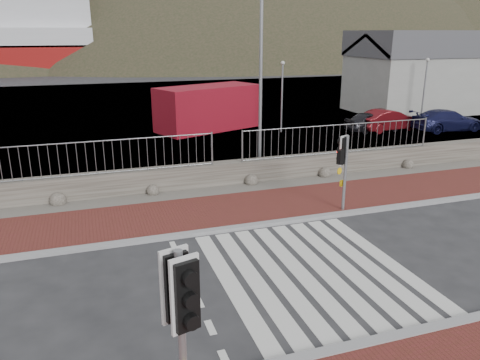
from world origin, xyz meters
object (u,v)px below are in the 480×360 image
object	(u,v)px
traffic_signal_near	(181,306)
car_c	(447,120)
streetlight	(264,69)
shipping_container	(208,108)
car_a	(373,121)
traffic_signal_far	(346,158)
car_b	(388,120)

from	to	relation	value
traffic_signal_near	car_c	world-z (taller)	traffic_signal_near
streetlight	traffic_signal_near	bearing A→B (deg)	-122.56
shipping_container	car_a	distance (m)	9.94
traffic_signal_far	shipping_container	size ratio (longest dim) A/B	0.41
traffic_signal_near	shipping_container	bearing A→B (deg)	58.62
traffic_signal_near	car_a	xyz separation A→B (m)	(15.31, 18.23, -1.54)
traffic_signal_near	streetlight	world-z (taller)	streetlight
car_b	car_c	size ratio (longest dim) A/B	0.88
streetlight	car_b	distance (m)	12.69
shipping_container	car_c	distance (m)	14.38
streetlight	car_c	world-z (taller)	streetlight
shipping_container	car_c	world-z (taller)	shipping_container
traffic_signal_far	shipping_container	world-z (taller)	shipping_container
traffic_signal_near	car_b	distance (m)	24.42
car_b	car_c	xyz separation A→B (m)	(3.29, -1.18, -0.00)
car_c	streetlight	bearing A→B (deg)	112.00
streetlight	car_b	size ratio (longest dim) A/B	1.97
traffic_signal_near	traffic_signal_far	world-z (taller)	traffic_signal_near
car_c	traffic_signal_far	bearing A→B (deg)	129.59
traffic_signal_far	car_a	bearing A→B (deg)	-151.72
traffic_signal_far	car_c	size ratio (longest dim) A/B	0.59
traffic_signal_near	car_b	xyz separation A→B (m)	(16.30, 18.12, -1.50)
traffic_signal_far	car_a	size ratio (longest dim) A/B	0.73
car_a	streetlight	bearing A→B (deg)	120.77
streetlight	car_c	size ratio (longest dim) A/B	1.74
car_a	car_b	bearing A→B (deg)	-99.24
traffic_signal_near	streetlight	xyz separation A→B (m)	(5.81, 11.97, 2.15)
traffic_signal_far	car_b	distance (m)	14.57
traffic_signal_far	car_a	xyz separation A→B (m)	(8.52, 11.09, -1.26)
car_b	car_c	world-z (taller)	car_b
shipping_container	car_a	size ratio (longest dim) A/B	1.78
traffic_signal_far	streetlight	world-z (taller)	streetlight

